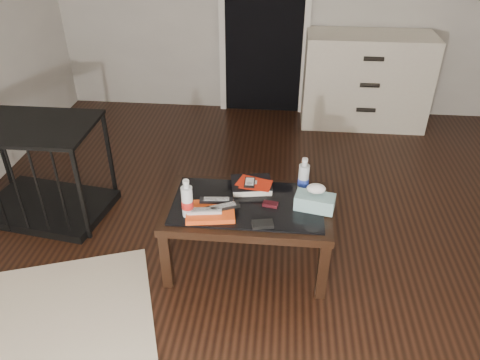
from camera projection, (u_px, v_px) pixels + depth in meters
The scene contains 18 objects.
ground at pixel (302, 267), 3.01m from camera, with size 5.00×5.00×0.00m, color black.
room_shell at pixel (327, 5), 2.14m from camera, with size 5.00×5.00×5.00m.
doorway at pixel (265, 12), 4.56m from camera, with size 0.90×0.08×2.07m.
coffee_table at pixel (247, 212), 2.85m from camera, with size 1.00×0.60×0.46m.
dresser at pixel (365, 80), 4.59m from camera, with size 1.20×0.53×0.90m.
pet_crate at pixel (42, 185), 3.41m from camera, with size 0.98×0.73×0.71m.
magazines at pixel (210, 212), 2.72m from camera, with size 0.28×0.21×0.03m, color #F04B16.
remote_silver at pixel (204, 211), 2.68m from camera, with size 0.20×0.05×0.02m, color silver.
remote_black_front at pixel (223, 207), 2.71m from camera, with size 0.20×0.05×0.02m, color black.
remote_black_back at pixel (216, 200), 2.77m from camera, with size 0.20×0.05×0.02m, color black.
textbook at pixel (251, 185), 2.94m from camera, with size 0.25×0.20×0.05m, color black.
dvd_mailers at pixel (253, 183), 2.92m from camera, with size 0.19×0.14×0.01m, color red.
ipod at pixel (250, 182), 2.90m from camera, with size 0.06×0.10×0.02m, color black.
flip_phone at pixel (270, 204), 2.79m from camera, with size 0.09×0.05×0.02m, color black.
wallet at pixel (263, 224), 2.63m from camera, with size 0.12×0.07×0.02m, color black.
water_bottle_left at pixel (187, 198), 2.65m from camera, with size 0.07×0.07×0.24m, color silver.
water_bottle_right at pixel (304, 176), 2.86m from camera, with size 0.07×0.07×0.24m, color silver.
tissue_box at pixel (315, 202), 2.75m from camera, with size 0.23×0.12×0.09m, color #237280.
Camera 1 is at (-0.18, -2.27, 2.09)m, focal length 35.00 mm.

